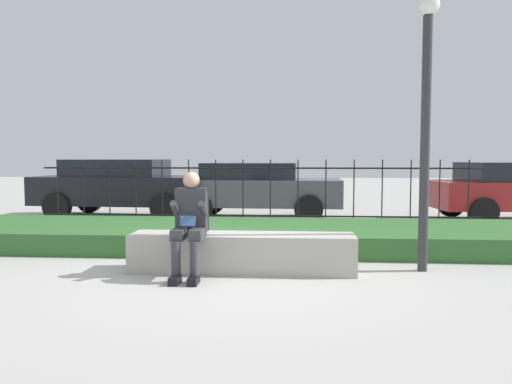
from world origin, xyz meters
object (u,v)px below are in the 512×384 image
Objects in this scene: person_seated_reader at (190,219)px; car_parked_left at (122,186)px; street_lamp at (426,100)px; stone_bench at (242,255)px; car_parked_center at (255,188)px.

car_parked_left is (-2.95, 5.99, 0.06)m from person_seated_reader.
car_parked_left is 1.21× the size of street_lamp.
person_seated_reader reaches higher than stone_bench.
car_parked_center is (0.33, 5.96, 0.02)m from person_seated_reader.
car_parked_left is at bearing -179.16° from car_parked_center.
stone_bench is at bearing -85.89° from car_parked_center.
street_lamp is (5.88, -5.45, 1.42)m from car_parked_left.
street_lamp reaches higher than stone_bench.
car_parked_left is at bearing 122.15° from stone_bench.
person_seated_reader is at bearing -60.92° from car_parked_left.
car_parked_center reaches higher than stone_bench.
car_parked_center is at bearing 2.30° from car_parked_left.
car_parked_center is 0.95× the size of car_parked_left.
car_parked_left reaches higher than car_parked_center.
car_parked_center is (-0.27, 5.63, 0.51)m from stone_bench.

